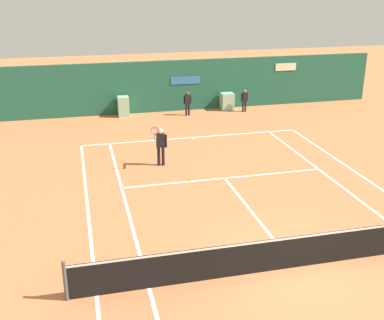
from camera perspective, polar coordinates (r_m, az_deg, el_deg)
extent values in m
plane|color=#C67042|center=(13.76, 12.01, -12.12)|extent=(80.00, 80.00, 0.00)
cube|color=white|center=(23.83, 0.02, 2.65)|extent=(10.60, 0.10, 0.01)
cube|color=white|center=(12.65, -11.09, -15.26)|extent=(0.10, 23.40, 0.01)
cube|color=white|center=(12.73, -5.06, -14.66)|extent=(0.10, 23.40, 0.01)
cube|color=white|center=(19.04, 3.84, -2.12)|extent=(8.00, 0.10, 0.01)
cube|color=white|center=(16.30, 7.22, -6.33)|extent=(0.10, 6.40, 0.01)
cube|color=white|center=(23.69, 0.11, 2.54)|extent=(0.10, 0.24, 0.01)
cylinder|color=#4C4C51|center=(12.36, -14.59, -13.52)|extent=(0.10, 0.10, 1.07)
cube|color=black|center=(13.51, 12.16, -10.42)|extent=(12.00, 0.03, 0.95)
cube|color=white|center=(13.29, 12.30, -8.77)|extent=(12.00, 0.04, 0.06)
cube|color=#1E5642|center=(28.46, -2.55, 8.64)|extent=(25.00, 0.24, 2.92)
cube|color=beige|center=(30.32, 10.90, 10.63)|extent=(1.31, 0.02, 0.44)
cube|color=#2D6BA8|center=(28.44, -0.75, 9.30)|extent=(1.74, 0.02, 0.44)
cube|color=#8CB793|center=(27.73, -8.03, 6.22)|extent=(0.60, 0.70, 1.12)
cube|color=#8CB793|center=(28.96, 4.11, 6.85)|extent=(0.72, 0.70, 0.98)
cylinder|color=black|center=(20.21, -3.39, 0.47)|extent=(0.13, 0.13, 0.81)
cylinder|color=black|center=(20.20, -3.90, 0.46)|extent=(0.13, 0.13, 0.81)
cube|color=black|center=(19.98, -3.69, 2.31)|extent=(0.39, 0.26, 0.56)
sphere|color=beige|center=(19.86, -3.72, 3.39)|extent=(0.22, 0.22, 0.22)
cylinder|color=black|center=(20.00, -3.05, 2.22)|extent=(0.08, 0.08, 0.54)
cylinder|color=beige|center=(19.65, -4.34, 2.69)|extent=(0.17, 0.55, 0.08)
cylinder|color=black|center=(19.36, -4.34, 2.75)|extent=(0.03, 0.03, 0.22)
torus|color=#DB3838|center=(19.28, -4.36, 3.46)|extent=(0.30, 0.07, 0.30)
cylinder|color=silver|center=(19.28, -4.36, 3.46)|extent=(0.26, 0.04, 0.26)
cylinder|color=black|center=(27.70, -0.36, 5.95)|extent=(0.11, 0.11, 0.69)
cylinder|color=black|center=(27.66, -0.68, 5.93)|extent=(0.11, 0.11, 0.69)
cube|color=black|center=(27.54, -0.52, 7.12)|extent=(0.31, 0.17, 0.48)
sphere|color=brown|center=(27.46, -0.52, 7.81)|extent=(0.19, 0.19, 0.19)
cylinder|color=black|center=(27.59, -0.13, 7.07)|extent=(0.07, 0.07, 0.47)
cylinder|color=black|center=(27.50, -0.91, 7.03)|extent=(0.07, 0.07, 0.47)
cylinder|color=black|center=(28.65, 6.26, 6.28)|extent=(0.11, 0.11, 0.65)
cylinder|color=black|center=(28.60, 5.98, 6.27)|extent=(0.11, 0.11, 0.65)
cube|color=black|center=(28.49, 6.16, 7.36)|extent=(0.29, 0.17, 0.46)
sphere|color=#8C664C|center=(28.42, 6.19, 7.98)|extent=(0.18, 0.18, 0.18)
cylinder|color=black|center=(28.56, 6.51, 7.31)|extent=(0.07, 0.07, 0.44)
cylinder|color=black|center=(28.44, 5.81, 7.28)|extent=(0.07, 0.07, 0.44)
sphere|color=#CCE033|center=(21.16, -3.80, 0.35)|extent=(0.07, 0.07, 0.07)
sphere|color=#CCE033|center=(18.86, -0.22, -2.20)|extent=(0.07, 0.07, 0.07)
sphere|color=#CCE033|center=(23.12, 11.91, 1.71)|extent=(0.07, 0.07, 0.07)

